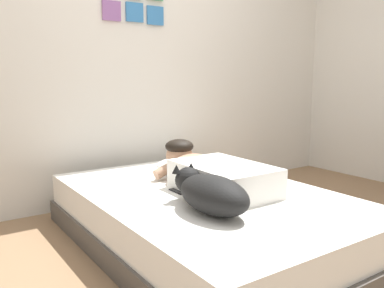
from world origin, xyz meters
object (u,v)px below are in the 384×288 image
(dog, at_px, (210,193))
(coffee_cup, at_px, (205,172))
(bed, at_px, (206,219))
(pillow, at_px, (188,163))
(person_lying, at_px, (210,172))
(cell_phone, at_px, (179,191))

(dog, height_order, coffee_cup, dog)
(bed, xyz_separation_m, pillow, (0.23, 0.55, 0.23))
(bed, distance_m, person_lying, 0.29)
(coffee_cup, bearing_deg, pillow, 88.09)
(bed, relative_size, dog, 3.54)
(bed, distance_m, dog, 0.46)
(dog, distance_m, cell_phone, 0.43)
(pillow, relative_size, person_lying, 0.57)
(dog, bearing_deg, bed, 56.33)
(pillow, bearing_deg, coffee_cup, -91.91)
(dog, height_order, cell_phone, dog)
(bed, relative_size, person_lying, 2.21)
(bed, height_order, pillow, pillow)
(coffee_cup, bearing_deg, dog, -124.44)
(dog, distance_m, coffee_cup, 0.76)
(bed, bearing_deg, cell_phone, 142.51)
(bed, height_order, person_lying, person_lying)
(dog, bearing_deg, person_lying, 53.15)
(pillow, height_order, person_lying, person_lying)
(bed, height_order, dog, dog)
(dog, bearing_deg, cell_phone, 80.46)
(pillow, distance_m, coffee_cup, 0.24)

